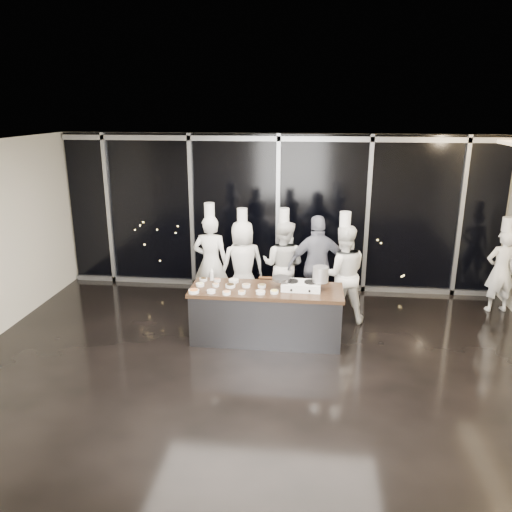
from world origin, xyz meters
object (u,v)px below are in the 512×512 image
(chef_far_left, at_px, (211,262))
(frying_pan, at_px, (281,279))
(demo_counter, at_px, (266,314))
(guest, at_px, (318,266))
(chef_left, at_px, (243,264))
(chef_center, at_px, (283,265))
(stove, at_px, (301,285))
(chef_side, at_px, (501,270))
(stock_pot, at_px, (321,274))
(chef_right, at_px, (342,273))

(chef_far_left, bearing_deg, frying_pan, 138.50)
(demo_counter, height_order, guest, guest)
(chef_left, relative_size, guest, 1.03)
(chef_center, bearing_deg, stove, 120.19)
(stove, relative_size, guest, 0.34)
(frying_pan, relative_size, chef_side, 0.29)
(chef_center, bearing_deg, stock_pot, 131.27)
(chef_left, height_order, chef_side, chef_left)
(frying_pan, bearing_deg, chef_left, 123.59)
(chef_left, distance_m, chef_center, 0.76)
(chef_far_left, relative_size, chef_left, 1.05)
(chef_far_left, bearing_deg, chef_left, -171.40)
(stove, height_order, chef_center, chef_center)
(chef_center, height_order, chef_right, chef_right)
(demo_counter, distance_m, chef_right, 1.62)
(frying_pan, height_order, guest, guest)
(stock_pot, relative_size, guest, 0.13)
(demo_counter, xyz_separation_m, chef_right, (1.26, 0.91, 0.44))
(chef_left, distance_m, guest, 1.41)
(stock_pot, distance_m, chef_center, 1.54)
(chef_far_left, bearing_deg, stock_pot, 148.54)
(chef_side, bearing_deg, chef_center, -6.29)
(frying_pan, relative_size, guest, 0.28)
(chef_far_left, relative_size, chef_center, 1.05)
(frying_pan, xyz_separation_m, guest, (0.60, 1.15, -0.13))
(frying_pan, relative_size, chef_far_left, 0.25)
(frying_pan, height_order, chef_far_left, chef_far_left)
(frying_pan, bearing_deg, guest, 64.52)
(demo_counter, bearing_deg, stock_pot, 2.30)
(stock_pot, distance_m, chef_left, 1.96)
(demo_counter, xyz_separation_m, stock_pot, (0.86, 0.03, 0.71))
(stock_pot, bearing_deg, chef_center, 116.21)
(stock_pot, xyz_separation_m, chef_far_left, (-2.02, 1.22, -0.24))
(chef_side, bearing_deg, frying_pan, 12.03)
(stock_pot, distance_m, guest, 1.17)
(chef_right, bearing_deg, chef_left, -21.05)
(chef_center, height_order, guest, chef_center)
(chef_right, bearing_deg, guest, -39.99)
(demo_counter, height_order, stove, stove)
(stove, bearing_deg, chef_center, 107.16)
(chef_left, relative_size, chef_side, 1.07)
(demo_counter, height_order, frying_pan, frying_pan)
(frying_pan, xyz_separation_m, stock_pot, (0.63, -0.00, 0.10))
(chef_left, bearing_deg, stock_pot, 115.14)
(chef_left, height_order, guest, chef_left)
(chef_right, height_order, chef_side, chef_right)
(stove, relative_size, stock_pot, 2.54)
(demo_counter, bearing_deg, chef_far_left, 132.93)
(stove, relative_size, chef_right, 0.31)
(stove, distance_m, chef_far_left, 2.11)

